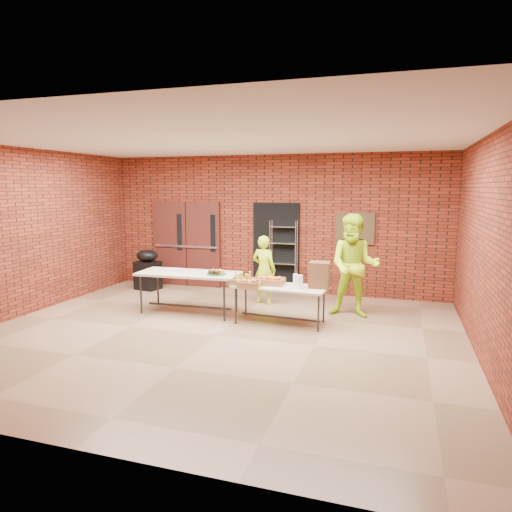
{
  "coord_description": "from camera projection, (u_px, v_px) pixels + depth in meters",
  "views": [
    {
      "loc": [
        2.85,
        -6.78,
        2.45
      ],
      "look_at": [
        0.26,
        1.4,
        1.16
      ],
      "focal_mm": 32.0,
      "sensor_mm": 36.0,
      "label": 1
    }
  ],
  "objects": [
    {
      "name": "bronze_plaque",
      "position": [
        355.0,
        229.0,
        10.06
      ],
      "size": [
        0.85,
        0.04,
        0.7
      ],
      "primitive_type": "cube",
      "color": "#45301B",
      "rests_on": "room"
    },
    {
      "name": "table_left",
      "position": [
        188.0,
        276.0,
        8.89
      ],
      "size": [
        1.99,
        0.89,
        0.81
      ],
      "rotation": [
        0.0,
        0.0,
        0.04
      ],
      "color": "#B6A68B",
      "rests_on": "room"
    },
    {
      "name": "cup_stack_front",
      "position": [
        299.0,
        282.0,
        7.92
      ],
      "size": [
        0.08,
        0.08,
        0.25
      ],
      "primitive_type": "cylinder",
      "color": "white",
      "rests_on": "table_right"
    },
    {
      "name": "basket_bananas",
      "position": [
        243.0,
        281.0,
        8.32
      ],
      "size": [
        0.44,
        0.34,
        0.14
      ],
      "color": "#A16B41",
      "rests_on": "table_right"
    },
    {
      "name": "napkin_box",
      "position": [
        176.0,
        270.0,
        9.0
      ],
      "size": [
        0.18,
        0.12,
        0.06
      ],
      "primitive_type": "cube",
      "color": "white",
      "rests_on": "table_left"
    },
    {
      "name": "basket_oranges",
      "position": [
        271.0,
        281.0,
        8.31
      ],
      "size": [
        0.47,
        0.37,
        0.15
      ],
      "color": "#A16B41",
      "rests_on": "table_right"
    },
    {
      "name": "volunteer_woman",
      "position": [
        264.0,
        270.0,
        9.6
      ],
      "size": [
        0.59,
        0.45,
        1.46
      ],
      "primitive_type": "imported",
      "rotation": [
        0.0,
        0.0,
        2.95
      ],
      "color": "#B9E219",
      "rests_on": "room"
    },
    {
      "name": "cup_stack_back",
      "position": [
        295.0,
        280.0,
        8.09
      ],
      "size": [
        0.08,
        0.08,
        0.24
      ],
      "primitive_type": "cylinder",
      "color": "white",
      "rests_on": "table_right"
    },
    {
      "name": "cup_stack_mid",
      "position": [
        300.0,
        282.0,
        7.92
      ],
      "size": [
        0.08,
        0.08,
        0.24
      ],
      "primitive_type": "cylinder",
      "color": "white",
      "rests_on": "table_right"
    },
    {
      "name": "muffin_tray",
      "position": [
        216.0,
        272.0,
        8.67
      ],
      "size": [
        0.38,
        0.38,
        0.09
      ],
      "color": "#165422",
      "rests_on": "table_left"
    },
    {
      "name": "table_right",
      "position": [
        280.0,
        289.0,
        8.2
      ],
      "size": [
        1.74,
        0.84,
        0.69
      ],
      "rotation": [
        0.0,
        0.0,
        -0.08
      ],
      "color": "#B6A68B",
      "rests_on": "room"
    },
    {
      "name": "room",
      "position": [
        215.0,
        240.0,
        7.36
      ],
      "size": [
        8.08,
        7.08,
        3.28
      ],
      "color": "#836546",
      "rests_on": "ground"
    },
    {
      "name": "wire_rack",
      "position": [
        283.0,
        257.0,
        10.51
      ],
      "size": [
        0.63,
        0.22,
        1.7
      ],
      "primitive_type": null,
      "rotation": [
        0.0,
        0.0,
        0.02
      ],
      "color": "silver",
      "rests_on": "room"
    },
    {
      "name": "coffee_dispenser",
      "position": [
        320.0,
        275.0,
        8.03
      ],
      "size": [
        0.35,
        0.31,
        0.46
      ],
      "primitive_type": "cube",
      "color": "brown",
      "rests_on": "table_right"
    },
    {
      "name": "volunteer_man",
      "position": [
        354.0,
        266.0,
        8.62
      ],
      "size": [
        0.98,
        0.77,
        1.96
      ],
      "primitive_type": "imported",
      "rotation": [
        0.0,
        0.0,
        -0.03
      ],
      "color": "#B9E219",
      "rests_on": "room"
    },
    {
      "name": "basket_apples",
      "position": [
        250.0,
        283.0,
        8.15
      ],
      "size": [
        0.4,
        0.31,
        0.12
      ],
      "color": "#A16B41",
      "rests_on": "table_right"
    },
    {
      "name": "double_doors",
      "position": [
        187.0,
        244.0,
        11.34
      ],
      "size": [
        1.78,
        0.12,
        2.1
      ],
      "color": "#421812",
      "rests_on": "room"
    },
    {
      "name": "dark_doorway",
      "position": [
        276.0,
        248.0,
        10.68
      ],
      "size": [
        1.1,
        0.06,
        2.1
      ],
      "primitive_type": "cube",
      "color": "black",
      "rests_on": "room"
    },
    {
      "name": "covered_grill",
      "position": [
        148.0,
        269.0,
        11.01
      ],
      "size": [
        0.6,
        0.53,
        0.97
      ],
      "rotation": [
        0.0,
        0.0,
        -0.17
      ],
      "color": "black",
      "rests_on": "room"
    }
  ]
}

